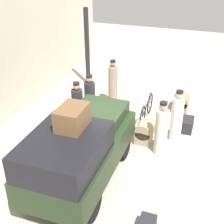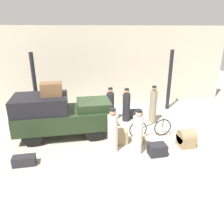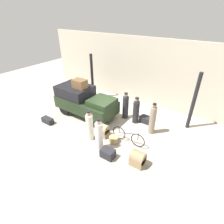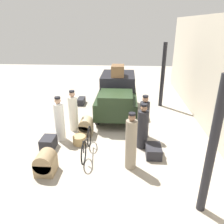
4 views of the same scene
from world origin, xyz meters
The scene contains 18 objects.
ground_plane centered at (0.00, 0.00, 0.00)m, with size 30.00×30.00×0.00m, color #A89E8E.
station_building_facade centered at (0.00, 4.08, 2.25)m, with size 16.00×0.15×4.50m.
canopy_pillar_left centered at (-3.22, 2.59, 1.65)m, with size 0.20×0.20×3.30m.
canopy_pillar_right centered at (3.91, 2.59, 1.65)m, with size 0.20×0.20×3.30m.
truck centered at (-2.01, 0.31, 1.00)m, with size 3.93×1.77×1.81m.
bicycle centered at (1.72, -0.56, 0.39)m, with size 1.85×0.04×0.81m.
wicker_basket centered at (1.09, -0.95, 0.16)m, with size 0.48×0.48×0.32m.
porter_standing_middle centered at (0.77, -1.73, 0.79)m, with size 0.36×0.36×1.72m.
conductor_in_dark_uniform centered at (-0.08, -1.41, 0.78)m, with size 0.37×0.37×1.70m.
porter_lifting_near_truck centered at (0.36, 1.45, 0.78)m, with size 0.37×0.37×1.70m.
porter_carrying_trunk centered at (2.36, 0.91, 0.85)m, with size 0.34×0.34×1.83m.
porter_with_bicycle centered at (1.14, 1.34, 0.76)m, with size 0.37×0.37×1.66m.
trunk_wicker_pale centered at (1.46, -1.98, 0.21)m, with size 0.63×0.46×0.42m.
trunk_barrel_dark centered at (2.80, -1.60, 0.33)m, with size 0.60×0.56×0.70m.
suitcase_tan_flat centered at (1.68, 1.70, 0.18)m, with size 0.72×0.51×0.36m.
suitcase_black_upright centered at (0.33, -0.83, 0.35)m, with size 0.56×0.50×0.71m.
trunk_umber_medium centered at (-3.20, -1.74, 0.17)m, with size 0.75×0.35×0.33m.
trunk_on_truck_roof centered at (-2.25, 0.31, 2.07)m, with size 0.82×0.59×0.52m.
Camera 3 is at (5.00, -6.80, 5.99)m, focal length 28.00 mm.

